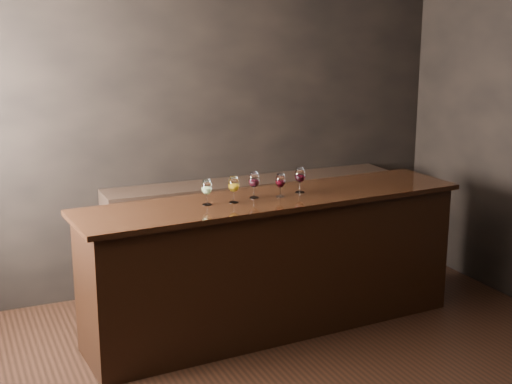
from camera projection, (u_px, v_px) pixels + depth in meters
name	position (u px, v px, depth m)	size (l,w,h in m)	color
room_shell	(258.00, 119.00, 4.18)	(5.02, 4.52, 2.81)	black
bar_counter	(274.00, 266.00, 5.53)	(2.95, 0.64, 1.03)	black
bar_top	(274.00, 199.00, 5.40)	(3.05, 0.71, 0.04)	black
back_bar_shelf	(253.00, 231.00, 6.51)	(2.70, 0.40, 0.97)	black
glass_white	(207.00, 188.00, 5.13)	(0.08, 0.08, 0.19)	white
glass_amber	(234.00, 185.00, 5.19)	(0.08, 0.08, 0.20)	white
glass_red_a	(254.00, 180.00, 5.33)	(0.08, 0.08, 0.20)	white
glass_red_b	(280.00, 181.00, 5.37)	(0.08, 0.08, 0.18)	white
glass_red_c	(300.00, 176.00, 5.49)	(0.08, 0.08, 0.20)	white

